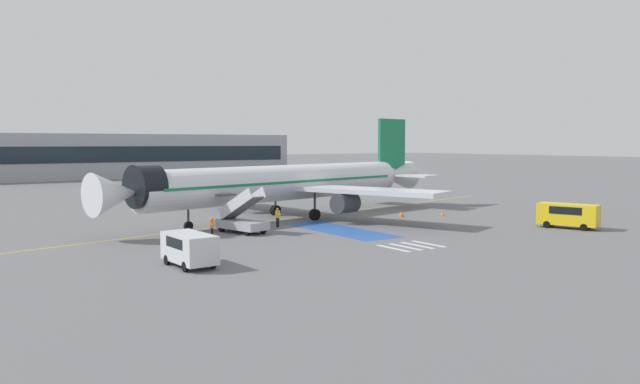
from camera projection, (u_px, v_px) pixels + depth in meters
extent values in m
plane|color=slate|center=(286.00, 219.00, 64.15)|extent=(600.00, 600.00, 0.00)
cube|color=gold|center=(283.00, 219.00, 63.87)|extent=(75.35, 17.19, 0.01)
cube|color=#2856A8|center=(340.00, 230.00, 55.74)|extent=(4.17, 12.81, 0.01)
cube|color=silver|center=(393.00, 248.00, 46.14)|extent=(0.44, 3.60, 0.01)
cube|color=silver|center=(405.00, 247.00, 46.82)|extent=(0.44, 3.60, 0.01)
cube|color=silver|center=(417.00, 245.00, 47.49)|extent=(0.44, 3.60, 0.01)
cube|color=silver|center=(429.00, 244.00, 48.16)|extent=(0.44, 3.60, 0.01)
cylinder|color=silver|center=(283.00, 183.00, 63.58)|extent=(33.19, 10.85, 3.64)
cone|color=silver|center=(115.00, 194.00, 50.03)|extent=(4.69, 4.36, 3.56)
cone|color=silver|center=(395.00, 176.00, 77.66)|extent=(6.09, 4.61, 3.49)
cylinder|color=black|center=(145.00, 186.00, 51.98)|extent=(2.94, 4.06, 3.67)
cube|color=#197A4C|center=(283.00, 181.00, 63.56)|extent=(30.61, 10.34, 0.24)
cube|color=silver|center=(367.00, 191.00, 60.29)|extent=(9.73, 16.49, 0.44)
cylinder|color=#38383D|center=(345.00, 203.00, 60.24)|extent=(2.84, 2.41, 1.91)
cube|color=silver|center=(253.00, 183.00, 71.66)|extent=(5.66, 16.28, 0.44)
cylinder|color=#38383D|center=(251.00, 195.00, 69.67)|extent=(2.84, 2.41, 1.91)
cube|color=#197A4C|center=(392.00, 144.00, 76.75)|extent=(5.05, 1.47, 6.09)
cube|color=silver|center=(412.00, 176.00, 74.30)|extent=(4.47, 6.40, 0.24)
cube|color=silver|center=(367.00, 174.00, 79.00)|extent=(4.47, 6.40, 0.24)
cylinder|color=#38383D|center=(188.00, 210.00, 55.26)|extent=(0.20, 0.20, 2.93)
cylinder|color=black|center=(188.00, 226.00, 55.37)|extent=(0.88, 0.46, 0.84)
cylinder|color=#38383D|center=(315.00, 202.00, 62.93)|extent=(0.24, 0.24, 2.62)
cylinder|color=black|center=(315.00, 215.00, 63.03)|extent=(1.21, 0.83, 1.10)
cylinder|color=#38383D|center=(275.00, 198.00, 66.90)|extent=(0.24, 0.24, 2.62)
cylinder|color=black|center=(275.00, 210.00, 67.00)|extent=(1.21, 0.83, 1.10)
cube|color=#ADB2BA|center=(242.00, 225.00, 54.16)|extent=(3.20, 5.17, 0.70)
cylinder|color=black|center=(222.00, 228.00, 54.65)|extent=(0.37, 0.73, 0.70)
cylinder|color=black|center=(238.00, 226.00, 56.01)|extent=(0.37, 0.73, 0.70)
cylinder|color=black|center=(246.00, 232.00, 52.36)|extent=(0.37, 0.73, 0.70)
cylinder|color=black|center=(263.00, 229.00, 53.72)|extent=(0.37, 0.73, 0.70)
cube|color=#4C4C51|center=(242.00, 208.00, 54.05)|extent=(2.31, 4.37, 2.27)
cube|color=#4C4C51|center=(225.00, 195.00, 55.51)|extent=(1.85, 1.44, 0.12)
cube|color=silver|center=(235.00, 204.00, 53.45)|extent=(1.05, 4.42, 2.97)
cube|color=silver|center=(249.00, 202.00, 54.57)|extent=(1.05, 4.42, 2.97)
cube|color=#38383D|center=(242.00, 192.00, 88.69)|extent=(7.83, 2.86, 0.60)
cube|color=silver|center=(217.00, 190.00, 86.68)|extent=(1.83, 2.45, 1.60)
cube|color=black|center=(211.00, 188.00, 86.21)|extent=(0.13, 2.00, 0.70)
cylinder|color=#B7BCC4|center=(244.00, 182.00, 88.76)|extent=(5.42, 2.52, 2.28)
cylinder|color=gold|center=(244.00, 182.00, 88.76)|extent=(0.46, 2.34, 2.32)
cylinder|color=black|center=(223.00, 196.00, 85.91)|extent=(0.97, 0.32, 0.96)
cylinder|color=black|center=(216.00, 195.00, 87.93)|extent=(0.97, 0.32, 0.96)
cylinder|color=black|center=(248.00, 195.00, 87.93)|extent=(0.97, 0.32, 0.96)
cylinder|color=black|center=(241.00, 194.00, 89.95)|extent=(0.97, 0.32, 0.96)
cylinder|color=black|center=(262.00, 194.00, 89.05)|extent=(0.97, 0.32, 0.96)
cylinder|color=black|center=(255.00, 193.00, 91.07)|extent=(0.97, 0.32, 0.96)
cube|color=yellow|center=(568.00, 214.00, 56.85)|extent=(3.46, 5.56, 1.92)
cube|color=black|center=(568.00, 210.00, 56.82)|extent=(2.75, 3.34, 0.69)
cylinder|color=black|center=(547.00, 224.00, 57.21)|extent=(0.39, 0.67, 0.64)
cylinder|color=black|center=(553.00, 222.00, 58.60)|extent=(0.39, 0.67, 0.64)
cylinder|color=black|center=(584.00, 227.00, 55.25)|extent=(0.39, 0.67, 0.64)
cylinder|color=black|center=(589.00, 225.00, 56.65)|extent=(0.39, 0.67, 0.64)
cube|color=silver|center=(189.00, 248.00, 39.28)|extent=(2.19, 4.54, 1.78)
cube|color=black|center=(189.00, 241.00, 39.25)|extent=(2.15, 2.54, 0.64)
cylinder|color=black|center=(167.00, 260.00, 39.91)|extent=(0.22, 0.65, 0.64)
cylinder|color=black|center=(194.00, 257.00, 41.01)|extent=(0.22, 0.65, 0.64)
cylinder|color=black|center=(185.00, 267.00, 37.68)|extent=(0.22, 0.65, 0.64)
cylinder|color=black|center=(213.00, 263.00, 38.79)|extent=(0.22, 0.65, 0.64)
cylinder|color=black|center=(212.00, 233.00, 51.15)|extent=(0.14, 0.14, 0.85)
cylinder|color=black|center=(212.00, 233.00, 50.98)|extent=(0.14, 0.14, 0.85)
cube|color=orange|center=(212.00, 224.00, 51.00)|extent=(0.44, 0.46, 0.68)
cube|color=silver|center=(212.00, 224.00, 51.00)|extent=(0.45, 0.48, 0.06)
sphere|color=tan|center=(212.00, 218.00, 50.97)|extent=(0.23, 0.23, 0.23)
cylinder|color=black|center=(278.00, 223.00, 57.67)|extent=(0.14, 0.14, 0.87)
cylinder|color=black|center=(277.00, 223.00, 57.57)|extent=(0.14, 0.14, 0.87)
cube|color=yellow|center=(278.00, 214.00, 57.56)|extent=(0.43, 0.24, 0.69)
cube|color=silver|center=(278.00, 214.00, 57.56)|extent=(0.44, 0.25, 0.06)
sphere|color=#9E704C|center=(278.00, 209.00, 57.52)|extent=(0.24, 0.24, 0.24)
cone|color=orange|center=(443.00, 214.00, 66.38)|extent=(0.42, 0.42, 0.47)
cylinder|color=white|center=(443.00, 214.00, 66.38)|extent=(0.23, 0.23, 0.06)
cone|color=orange|center=(401.00, 214.00, 65.67)|extent=(0.60, 0.60, 0.67)
cylinder|color=white|center=(401.00, 213.00, 65.67)|extent=(0.33, 0.33, 0.08)
cube|color=#9EA3A8|center=(84.00, 156.00, 134.34)|extent=(95.08, 12.00, 9.69)
cube|color=#19232D|center=(91.00, 155.00, 129.32)|extent=(91.28, 0.10, 3.39)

